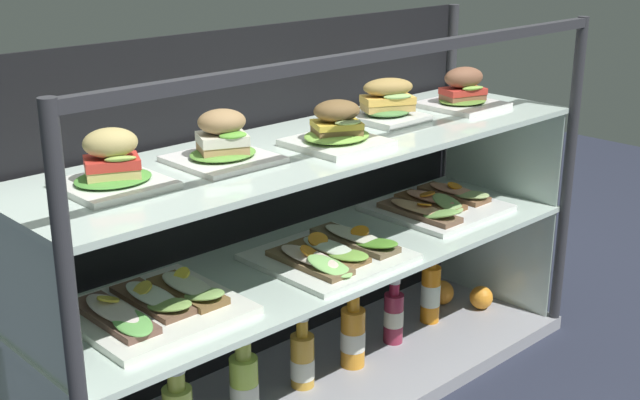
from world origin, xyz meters
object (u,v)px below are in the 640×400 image
Objects in this scene: plated_roll_sandwich_center at (463,93)px; juice_bottle_back_left at (431,292)px; plated_roll_sandwich_near_left_corner at (388,104)px; open_sandwich_tray_near_left_corner at (333,253)px; plated_roll_sandwich_mid_left at (337,131)px; plated_roll_sandwich_left_of_center at (223,144)px; open_sandwich_tray_mid_left at (154,306)px; juice_bottle_back_center at (353,335)px; juice_bottle_front_second at (244,385)px; orange_fruit_near_left_post at (442,292)px; juice_bottle_front_left_end at (394,316)px; open_sandwich_tray_mid_right at (437,205)px; orange_fruit_beside_bottles at (481,297)px; juice_bottle_back_right at (302,360)px; plated_roll_sandwich_far_left at (112,168)px.

plated_roll_sandwich_center reaches higher than juice_bottle_back_left.
plated_roll_sandwich_near_left_corner is 0.50× the size of open_sandwich_tray_near_left_corner.
plated_roll_sandwich_left_of_center is at bearing 164.67° from plated_roll_sandwich_mid_left.
open_sandwich_tray_mid_left is 0.67m from juice_bottle_back_center.
juice_bottle_front_second is (-0.79, 0.02, -0.61)m from plated_roll_sandwich_center.
juice_bottle_front_second reaches higher than orange_fruit_near_left_post.
plated_roll_sandwich_mid_left reaches higher than juice_bottle_front_left_end.
plated_roll_sandwich_mid_left is 0.31m from open_sandwich_tray_near_left_corner.
open_sandwich_tray_mid_right is (0.75, -0.00, -0.32)m from plated_roll_sandwich_left_of_center.
juice_bottle_back_center is 0.36m from juice_bottle_back_left.
open_sandwich_tray_mid_left is at bearing -176.16° from plated_roll_sandwich_left_of_center.
open_sandwich_tray_mid_left is at bearing 172.72° from plated_roll_sandwich_mid_left.
juice_bottle_back_left is 3.26× the size of orange_fruit_beside_bottles.
juice_bottle_back_left is (-0.07, 0.03, -0.60)m from plated_roll_sandwich_center.
open_sandwich_tray_near_left_corner reaches higher than orange_fruit_near_left_post.
open_sandwich_tray_near_left_corner is at bearing -169.44° from juice_bottle_front_left_end.
plated_roll_sandwich_near_left_corner is at bearing 2.17° from open_sandwich_tray_mid_left.
juice_bottle_back_right is 1.03× the size of juice_bottle_front_left_end.
open_sandwich_tray_near_left_corner is 0.42m from juice_bottle_front_left_end.
juice_bottle_back_left is at bearing 3.56° from juice_bottle_front_left_end.
orange_fruit_beside_bottles is (0.18, -0.05, -0.06)m from juice_bottle_back_left.
plated_roll_sandwich_near_left_corner reaches higher than juice_bottle_back_left.
open_sandwich_tray_mid_left reaches higher than orange_fruit_near_left_post.
open_sandwich_tray_near_left_corner reaches higher than orange_fruit_beside_bottles.
plated_roll_sandwich_left_of_center reaches higher than juice_bottle_front_second.
plated_roll_sandwich_far_left is at bearing 178.93° from plated_roll_sandwich_center.
plated_roll_sandwich_left_of_center reaches higher than open_sandwich_tray_mid_left.
plated_roll_sandwich_center reaches higher than open_sandwich_tray_mid_right.
orange_fruit_near_left_post reaches higher than orange_fruit_beside_bottles.
plated_roll_sandwich_left_of_center is at bearing -178.45° from plated_roll_sandwich_near_left_corner.
plated_roll_sandwich_mid_left is at bearing -7.28° from open_sandwich_tray_mid_left.
open_sandwich_tray_near_left_corner is 0.74m from orange_fruit_beside_bottles.
plated_roll_sandwich_far_left is 0.64m from open_sandwich_tray_near_left_corner.
open_sandwich_tray_mid_right is at bearing 6.75° from open_sandwich_tray_near_left_corner.
open_sandwich_tray_near_left_corner is (0.00, 0.02, -0.31)m from plated_roll_sandwich_mid_left.
orange_fruit_beside_bottles is (0.54, -0.03, -0.05)m from juice_bottle_back_center.
juice_bottle_back_center is 0.54m from orange_fruit_beside_bottles.
plated_roll_sandwich_center is at bearing -121.51° from orange_fruit_near_left_post.
juice_bottle_back_right is (0.23, -0.00, -0.62)m from plated_roll_sandwich_left_of_center.
plated_roll_sandwich_far_left is 0.55m from plated_roll_sandwich_mid_left.
plated_roll_sandwich_near_left_corner is at bearing 15.55° from open_sandwich_tray_near_left_corner.
plated_roll_sandwich_left_of_center is 1.02× the size of juice_bottle_back_right.
juice_bottle_back_right is at bearing 176.31° from orange_fruit_beside_bottles.
plated_roll_sandwich_far_left reaches higher than orange_fruit_near_left_post.
plated_roll_sandwich_left_of_center is 1.15m from orange_fruit_beside_bottles.
plated_roll_sandwich_mid_left reaches higher than juice_bottle_front_second.
juice_bottle_back_left is 0.20m from orange_fruit_beside_bottles.
plated_roll_sandwich_left_of_center is at bearing 177.33° from juice_bottle_back_center.
orange_fruit_near_left_post is at bearing 3.68° from plated_roll_sandwich_left_of_center.
plated_roll_sandwich_mid_left reaches higher than open_sandwich_tray_mid_left.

